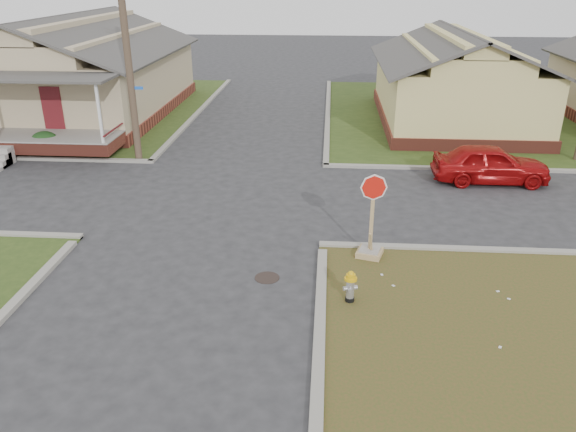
# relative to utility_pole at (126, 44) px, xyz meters

# --- Properties ---
(ground) EXTENTS (120.00, 120.00, 0.00)m
(ground) POSITION_rel_utility_pole_xyz_m (4.20, -8.90, -4.66)
(ground) COLOR #28282A
(ground) RESTS_ON ground
(verge_far_left) EXTENTS (19.00, 19.00, 0.05)m
(verge_far_left) POSITION_rel_utility_pole_xyz_m (-8.80, 9.10, -4.64)
(verge_far_left) COLOR #2D4217
(verge_far_left) RESTS_ON ground
(curbs) EXTENTS (80.00, 40.00, 0.12)m
(curbs) POSITION_rel_utility_pole_xyz_m (4.20, -3.90, -4.66)
(curbs) COLOR gray
(curbs) RESTS_ON ground
(manhole) EXTENTS (0.64, 0.64, 0.01)m
(manhole) POSITION_rel_utility_pole_xyz_m (6.40, -9.40, -4.66)
(manhole) COLOR black
(manhole) RESTS_ON ground
(corner_house) EXTENTS (10.10, 15.50, 5.30)m
(corner_house) POSITION_rel_utility_pole_xyz_m (-5.80, 7.78, -2.38)
(corner_house) COLOR brown
(corner_house) RESTS_ON ground
(side_house_yellow) EXTENTS (7.60, 11.60, 4.70)m
(side_house_yellow) POSITION_rel_utility_pole_xyz_m (14.20, 7.60, -2.47)
(side_house_yellow) COLOR brown
(side_house_yellow) RESTS_ON ground
(utility_pole) EXTENTS (1.80, 0.28, 9.00)m
(utility_pole) POSITION_rel_utility_pole_xyz_m (0.00, 0.00, 0.00)
(utility_pole) COLOR #453528
(utility_pole) RESTS_ON ground
(fire_hydrant) EXTENTS (0.30, 0.30, 0.80)m
(fire_hydrant) POSITION_rel_utility_pole_xyz_m (8.48, -10.42, -4.17)
(fire_hydrant) COLOR black
(fire_hydrant) RESTS_ON ground
(stop_sign) EXTENTS (0.67, 0.66, 2.37)m
(stop_sign) POSITION_rel_utility_pole_xyz_m (9.09, -8.04, -4.10)
(stop_sign) COLOR tan
(stop_sign) RESTS_ON ground
(red_sedan) EXTENTS (4.20, 1.71, 1.43)m
(red_sedan) POSITION_rel_utility_pole_xyz_m (13.88, -1.63, -3.95)
(red_sedan) COLOR #9E0B0C
(red_sedan) RESTS_ON ground
(hedge_right) EXTENTS (1.34, 1.10, 1.03)m
(hedge_right) POSITION_rel_utility_pole_xyz_m (-4.17, 0.40, -4.10)
(hedge_right) COLOR #173A15
(hedge_right) RESTS_ON verge_far_left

